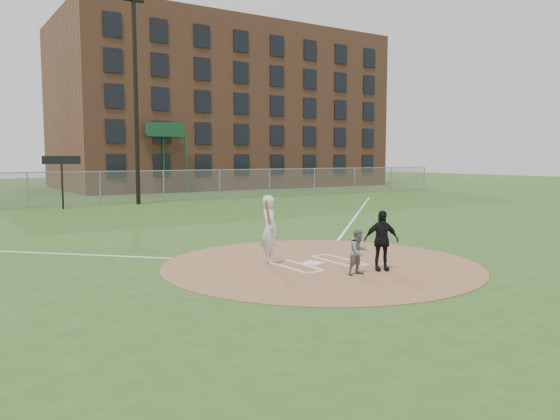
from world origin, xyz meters
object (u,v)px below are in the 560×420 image
batter_at_plate (270,230)px  home_plate (313,263)px  catcher (359,252)px  umpire (381,240)px

batter_at_plate → home_plate: bearing=-30.9°
catcher → batter_at_plate: bearing=113.4°
batter_at_plate → catcher: bearing=-64.0°
umpire → batter_at_plate: batter_at_plate is taller
catcher → batter_at_plate: 2.57m
home_plate → umpire: bearing=-59.8°
umpire → batter_at_plate: 2.93m
home_plate → catcher: bearing=-85.6°
umpire → batter_at_plate: (-1.92, 2.20, 0.16)m
home_plate → batter_at_plate: batter_at_plate is taller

